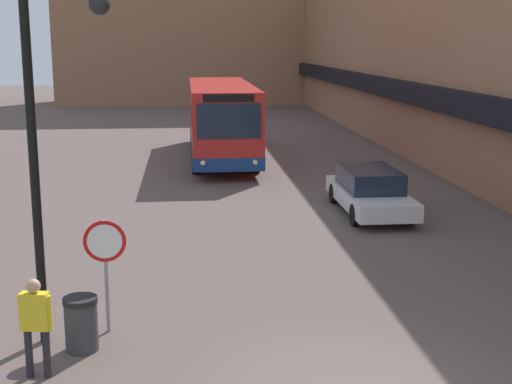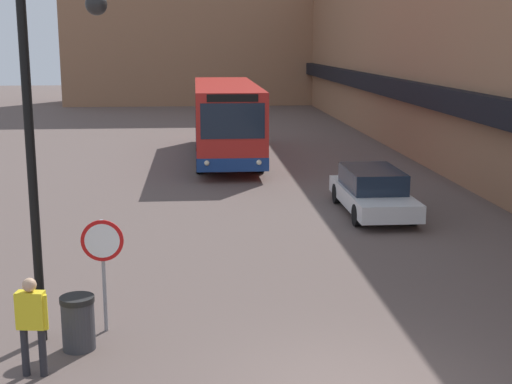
{
  "view_description": "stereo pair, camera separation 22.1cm",
  "coord_description": "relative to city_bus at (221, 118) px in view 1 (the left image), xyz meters",
  "views": [
    {
      "loc": [
        -2.41,
        -9.68,
        5.2
      ],
      "look_at": [
        -0.84,
        6.27,
        1.82
      ],
      "focal_mm": 50.0,
      "sensor_mm": 36.0,
      "label": 1
    },
    {
      "loc": [
        -2.19,
        -9.7,
        5.2
      ],
      "look_at": [
        -0.84,
        6.27,
        1.82
      ],
      "focal_mm": 50.0,
      "sensor_mm": 36.0,
      "label": 2
    }
  ],
  "objects": [
    {
      "name": "city_bus",
      "position": [
        0.0,
        0.0,
        0.0
      ],
      "size": [
        2.74,
        12.07,
        3.37
      ],
      "color": "red",
      "rests_on": "ground_plane"
    },
    {
      "name": "street_lamp",
      "position": [
        -3.84,
        -19.96,
        1.98
      ],
      "size": [
        1.46,
        0.36,
        6.1
      ],
      "color": "black",
      "rests_on": "ground_plane"
    },
    {
      "name": "trash_bin",
      "position": [
        -3.42,
        -20.4,
        -1.34
      ],
      "size": [
        0.59,
        0.59,
        0.95
      ],
      "color": "#38383D",
      "rests_on": "ground_plane"
    },
    {
      "name": "stop_sign",
      "position": [
        -3.06,
        -19.65,
        -0.31
      ],
      "size": [
        0.76,
        0.08,
        2.1
      ],
      "color": "gray",
      "rests_on": "ground_plane"
    },
    {
      "name": "parked_car_front",
      "position": [
        4.04,
        -11.0,
        -1.12
      ],
      "size": [
        1.84,
        4.85,
        1.38
      ],
      "color": "silver",
      "rests_on": "ground_plane"
    },
    {
      "name": "building_row_right",
      "position": [
        10.82,
        1.59,
        3.31
      ],
      "size": [
        5.5,
        60.0,
        10.31
      ],
      "color": "#996B4C",
      "rests_on": "ground_plane"
    },
    {
      "name": "pedestrian",
      "position": [
        -3.97,
        -21.37,
        -0.84
      ],
      "size": [
        0.52,
        0.26,
        1.62
      ],
      "rotation": [
        0.0,
        0.0,
        -0.15
      ],
      "color": "#232328",
      "rests_on": "ground_plane"
    }
  ]
}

